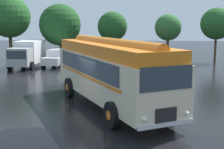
{
  "coord_description": "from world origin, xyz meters",
  "views": [
    {
      "loc": [
        1.54,
        -14.95,
        4.22
      ],
      "look_at": [
        0.5,
        2.01,
        1.4
      ],
      "focal_mm": 50.0,
      "sensor_mm": 36.0,
      "label": 1
    }
  ],
  "objects": [
    {
      "name": "tree_centre",
      "position": [
        -0.65,
        20.19,
        3.84
      ],
      "size": [
        3.33,
        3.33,
        5.49
      ],
      "color": "#4C3823",
      "rests_on": "ground"
    },
    {
      "name": "tree_far_right",
      "position": [
        10.6,
        19.21,
        4.13
      ],
      "size": [
        3.39,
        3.39,
        5.84
      ],
      "color": "#4C3823",
      "rests_on": "ground"
    },
    {
      "name": "car_mid_left",
      "position": [
        -3.01,
        14.29,
        0.85
      ],
      "size": [
        2.26,
        4.34,
        1.66
      ],
      "color": "navy",
      "rests_on": "ground"
    },
    {
      "name": "puddle_patch",
      "position": [
        -2.36,
        -4.59,
        0.0
      ],
      "size": [
        3.24,
        3.24,
        0.01
      ],
      "primitive_type": "cylinder",
      "color": "black",
      "rests_on": "ground"
    },
    {
      "name": "box_van",
      "position": [
        -8.39,
        14.42,
        1.36
      ],
      "size": [
        2.33,
        5.77,
        2.5
      ],
      "color": "silver",
      "rests_on": "ground"
    },
    {
      "name": "vintage_bus",
      "position": [
        0.5,
        0.5,
        1.89
      ],
      "size": [
        6.86,
        10.07,
        3.49
      ],
      "color": "beige",
      "rests_on": "ground"
    },
    {
      "name": "car_far_right",
      "position": [
        2.72,
        14.92,
        0.85
      ],
      "size": [
        2.35,
        4.38,
        1.66
      ],
      "color": "maroon",
      "rests_on": "ground"
    },
    {
      "name": "car_mid_right",
      "position": [
        -0.02,
        14.77,
        0.85
      ],
      "size": [
        2.42,
        4.41,
        1.66
      ],
      "color": "#4C5156",
      "rests_on": "ground"
    },
    {
      "name": "ground_plane",
      "position": [
        0.0,
        0.0,
        0.0
      ],
      "size": [
        120.0,
        120.0,
        0.0
      ],
      "primitive_type": "plane",
      "color": "black"
    },
    {
      "name": "tree_far_left",
      "position": [
        -12.11,
        19.46,
        4.98
      ],
      "size": [
        4.65,
        4.65,
        7.22
      ],
      "color": "#4C3823",
      "rests_on": "ground"
    },
    {
      "name": "car_near_left",
      "position": [
        -5.69,
        15.06,
        0.85
      ],
      "size": [
        2.35,
        4.38,
        1.66
      ],
      "color": "silver",
      "rests_on": "ground"
    },
    {
      "name": "tree_left_of_centre",
      "position": [
        -6.17,
        19.15,
        4.03
      ],
      "size": [
        4.54,
        4.54,
        6.28
      ],
      "color": "#4C3823",
      "rests_on": "ground"
    },
    {
      "name": "tree_right_of_centre",
      "position": [
        5.6,
        19.43,
        3.69
      ],
      "size": [
        2.88,
        2.87,
        5.17
      ],
      "color": "#4C3823",
      "rests_on": "ground"
    }
  ]
}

